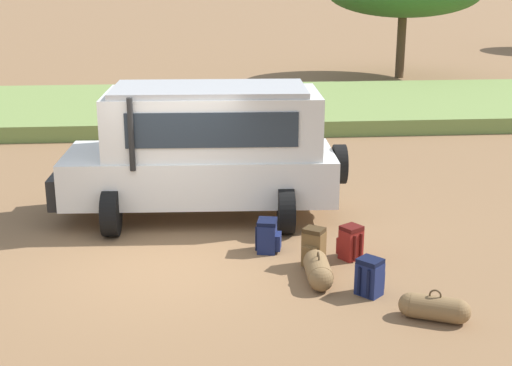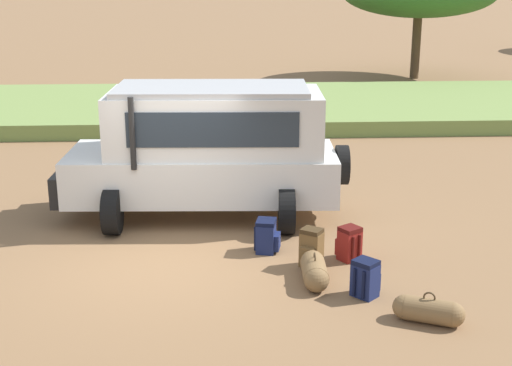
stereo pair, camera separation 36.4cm
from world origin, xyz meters
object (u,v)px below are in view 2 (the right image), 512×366
Objects in this scene: backpack_beside_front_wheel at (267,236)px; backpack_outermost at (311,249)px; backpack_near_rear_wheel at (366,279)px; safari_vehicle at (208,148)px; backpack_cluster_center at (349,244)px; duffel_bag_soft_canvas at (428,311)px; duffel_bag_low_black_case at (314,271)px.

backpack_outermost is at bearing -46.00° from backpack_beside_front_wheel.
backpack_near_rear_wheel is at bearing -58.89° from backpack_outermost.
backpack_beside_front_wheel is at bearing 134.00° from backpack_outermost.
backpack_cluster_center is (2.25, -2.27, -1.02)m from safari_vehicle.
backpack_cluster_center is (1.28, -0.41, 0.00)m from backpack_beside_front_wheel.
duffel_bag_low_black_case is at bearing 135.39° from duffel_bag_soft_canvas.
safari_vehicle reaches higher than backpack_cluster_center.
backpack_outermost is at bearing 87.78° from duffel_bag_low_black_case.
backpack_near_rear_wheel is at bearing 129.01° from duffel_bag_soft_canvas.
backpack_cluster_center is at bearing -45.23° from safari_vehicle.
duffel_bag_low_black_case is 1.13× the size of duffel_bag_soft_canvas.
backpack_near_rear_wheel is 0.88× the size of backpack_outermost.
backpack_beside_front_wheel is at bearing 162.20° from backpack_cluster_center.
backpack_beside_front_wheel is 0.99× the size of backpack_near_rear_wheel.
backpack_outermost is at bearing 121.11° from backpack_near_rear_wheel.
duffel_bag_soft_canvas is (1.95, -2.56, -0.10)m from backpack_beside_front_wheel.
duffel_bag_soft_canvas is at bearing -44.61° from duffel_bag_low_black_case.
duffel_bag_low_black_case is at bearing -63.37° from backpack_beside_front_wheel.
backpack_cluster_center is 0.69m from backpack_outermost.
backpack_beside_front_wheel is 3.22m from duffel_bag_soft_canvas.
safari_vehicle is 3.36m from backpack_cluster_center.
backpack_beside_front_wheel reaches higher than duffel_bag_soft_canvas.
backpack_beside_front_wheel is 0.87× the size of backpack_outermost.
duffel_bag_low_black_case is (1.59, -3.10, -1.11)m from safari_vehicle.
backpack_outermost is (-0.64, -0.26, 0.03)m from backpack_cluster_center.
safari_vehicle is 6.04× the size of duffel_bag_soft_canvas.
backpack_beside_front_wheel is 1.39m from duffel_bag_low_black_case.
backpack_beside_front_wheel is 0.61× the size of duffel_bag_soft_canvas.
backpack_cluster_center is at bearing 90.05° from backpack_near_rear_wheel.
duffel_bag_soft_canvas is at bearing -56.50° from safari_vehicle.
backpack_cluster_center is 1.01× the size of backpack_near_rear_wheel.
backpack_cluster_center reaches higher than backpack_beside_front_wheel.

